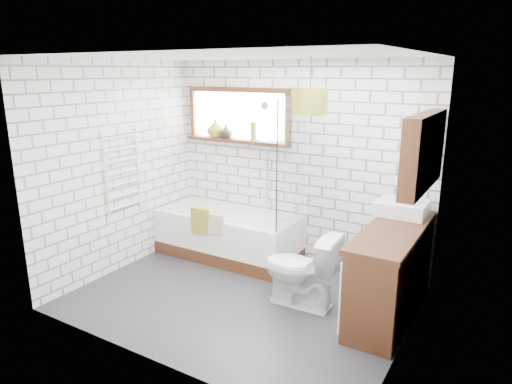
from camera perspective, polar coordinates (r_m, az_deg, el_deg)
The scene contains 22 objects.
floor at distance 5.04m, azimuth -1.90°, elevation -13.13°, with size 3.40×2.60×0.01m, color #242428.
ceiling at distance 4.45m, azimuth -2.19°, elevation 16.70°, with size 3.40×2.60×0.01m, color white.
wall_back at distance 5.70m, azimuth 5.12°, elevation 3.58°, with size 3.40×0.01×2.50m, color white.
wall_front at distance 3.61m, azimuth -13.38°, elevation -3.52°, with size 3.40×0.01×2.50m, color white.
wall_left at distance 5.68m, azimuth -16.66°, elevation 2.96°, with size 0.01×2.60×2.50m, color white.
wall_right at distance 3.96m, azimuth 19.16°, elevation -2.30°, with size 0.01×2.60×2.50m, color white.
window at distance 6.00m, azimuth -2.37°, elevation 9.50°, with size 1.52×0.16×0.68m, color black.
towel_radiator at distance 5.66m, azimuth -16.31°, elevation 2.42°, with size 0.06×0.52×1.00m, color white.
mirror_cabinet at distance 4.47m, azimuth 20.18°, elevation 4.77°, with size 0.16×1.20×0.70m, color black.
shower_riser at distance 5.83m, azimuth 1.39°, elevation 4.88°, with size 0.02×0.02×1.30m, color silver.
bathtub at distance 5.99m, azimuth -3.49°, elevation -5.30°, with size 1.84×0.81×0.60m, color white.
shower_screen at distance 5.26m, azimuth 4.49°, elevation 3.71°, with size 0.02×0.72×1.50m, color white.
towel_green at distance 5.67m, azimuth -7.02°, elevation -3.60°, with size 0.24×0.07×0.33m, color olive.
towel_beige at distance 5.53m, azimuth -4.98°, elevation -4.03°, with size 0.19×0.05×0.24m, color tan.
vanity at distance 4.75m, azimuth 16.56°, elevation -9.52°, with size 0.51×1.58×0.90m, color black.
basin at distance 5.03m, azimuth 17.75°, elevation -1.87°, with size 0.50×0.44×0.15m, color white.
tap at distance 4.98m, azimuth 19.58°, elevation -1.58°, with size 0.03×0.03×0.15m, color silver.
toilet at distance 4.76m, azimuth 5.56°, elevation -9.58°, with size 0.78×0.45×0.80m, color white.
vase_olive at distance 6.18m, azimuth -5.09°, elevation 7.74°, with size 0.23×0.23×0.24m, color olive.
vase_dark at distance 6.09m, azimuth -3.80°, elevation 7.37°, with size 0.17×0.17×0.18m, color black.
bottle at distance 5.86m, azimuth -0.32°, elevation 7.39°, with size 0.08×0.08×0.24m, color olive.
pendant at distance 4.29m, azimuth 6.76°, elevation 11.26°, with size 0.33×0.33×0.24m, color olive.
Camera 1 is at (2.43, -3.73, 2.37)m, focal length 32.00 mm.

